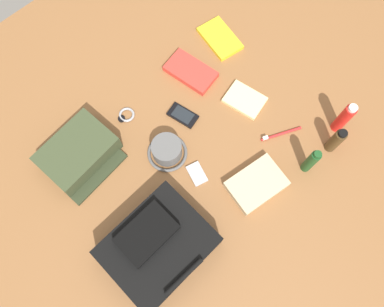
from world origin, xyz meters
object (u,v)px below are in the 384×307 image
object	(u,v)px
sunscreen_spray	(344,118)
notepad	(245,100)
paperback_novel	(220,39)
travel_guidebook	(191,72)
toothbrush	(279,134)
backpack	(158,246)
folded_towel	(256,184)
shampoo_bottle	(311,161)
toiletry_pouch	(79,153)
cell_phone	(183,115)
wristwatch	(126,115)
cologne_bottle	(336,140)
bucket_hat	(167,150)
media_player	(197,174)

from	to	relation	value
sunscreen_spray	notepad	size ratio (longest dim) A/B	1.15
paperback_novel	notepad	xyz separation A→B (m)	(0.13, 0.27, -0.00)
sunscreen_spray	notepad	bearing A→B (deg)	-60.62
travel_guidebook	sunscreen_spray	bearing A→B (deg)	114.52
toothbrush	notepad	world-z (taller)	toothbrush
travel_guidebook	backpack	bearing A→B (deg)	38.32
travel_guidebook	folded_towel	distance (m)	0.53
shampoo_bottle	toiletry_pouch	bearing A→B (deg)	-45.52
shampoo_bottle	cell_phone	xyz separation A→B (m)	(0.19, -0.46, -0.07)
wristwatch	folded_towel	bearing A→B (deg)	107.76
backpack	cologne_bottle	size ratio (longest dim) A/B	2.42
cell_phone	toothbrush	bearing A→B (deg)	125.11
shampoo_bottle	cologne_bottle	bearing A→B (deg)	176.26
backpack	wristwatch	bearing A→B (deg)	-116.80
bucket_hat	travel_guidebook	world-z (taller)	bucket_hat
cell_phone	folded_towel	size ratio (longest dim) A/B	0.63
travel_guidebook	toothbrush	xyz separation A→B (m)	(-0.07, 0.43, -0.01)
paperback_novel	wristwatch	bearing A→B (deg)	0.53
shampoo_bottle	toothbrush	xyz separation A→B (m)	(-0.02, -0.16, -0.07)
bucket_hat	cologne_bottle	xyz separation A→B (m)	(-0.47, 0.40, 0.04)
backpack	sunscreen_spray	world-z (taller)	sunscreen_spray
backpack	bucket_hat	world-z (taller)	backpack
paperback_novel	notepad	bearing A→B (deg)	65.12
bucket_hat	travel_guidebook	xyz separation A→B (m)	(-0.30, -0.19, -0.02)
cell_phone	toothbrush	world-z (taller)	toothbrush
cologne_bottle	folded_towel	xyz separation A→B (m)	(0.31, -0.09, -0.05)
cologne_bottle	folded_towel	distance (m)	0.33
cologne_bottle	media_player	distance (m)	0.52
wristwatch	shampoo_bottle	bearing A→B (deg)	120.14
shampoo_bottle	paperback_novel	size ratio (longest dim) A/B	0.79
toiletry_pouch	wristwatch	size ratio (longest dim) A/B	3.98
sunscreen_spray	media_player	xyz separation A→B (m)	(0.53, -0.23, -0.08)
bucket_hat	wristwatch	distance (m)	0.23
toiletry_pouch	paperback_novel	xyz separation A→B (m)	(-0.75, -0.02, -0.03)
cell_phone	media_player	size ratio (longest dim) A/B	1.33
cologne_bottle	notepad	xyz separation A→B (m)	(0.10, -0.36, -0.06)
cologne_bottle	media_player	bearing A→B (deg)	-30.63
paperback_novel	media_player	xyz separation A→B (m)	(0.47, 0.37, -0.00)
cell_phone	media_player	bearing A→B (deg)	60.08
backpack	bucket_hat	size ratio (longest dim) A/B	2.29
sunscreen_spray	paperback_novel	world-z (taller)	sunscreen_spray
cologne_bottle	cell_phone	xyz separation A→B (m)	(0.32, -0.47, -0.06)
toiletry_pouch	sunscreen_spray	size ratio (longest dim) A/B	1.63
backpack	toiletry_pouch	distance (m)	0.45
backpack	paperback_novel	world-z (taller)	backpack
cell_phone	notepad	world-z (taller)	notepad
shampoo_bottle	travel_guidebook	world-z (taller)	shampoo_bottle
wristwatch	notepad	bearing A→B (deg)	145.44
backpack	folded_towel	world-z (taller)	backpack
toiletry_pouch	folded_towel	bearing A→B (deg)	127.68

